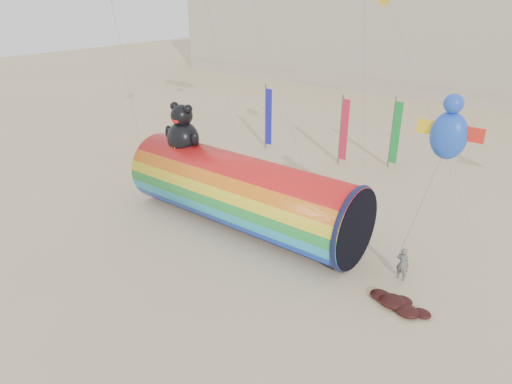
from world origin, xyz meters
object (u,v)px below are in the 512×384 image
Objects in this scene: hotel_building at (391,3)px; windsock_assembly at (241,190)px; kite_handler at (403,264)px; fabric_bundle at (398,304)px.

hotel_building reaches higher than windsock_assembly.
fabric_bundle is at bearing 113.12° from kite_handler.
hotel_building is 51.39m from fabric_bundle.
kite_handler is at bearing -65.12° from hotel_building.
hotel_building is at bearing 104.37° from windsock_assembly.
windsock_assembly is at bearing -75.63° from hotel_building.
hotel_building is 46.39m from windsock_assembly.
hotel_building is at bearing 114.61° from fabric_bundle.
hotel_building is 23.06× the size of fabric_bundle.
fabric_bundle is at bearing -65.39° from hotel_building.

